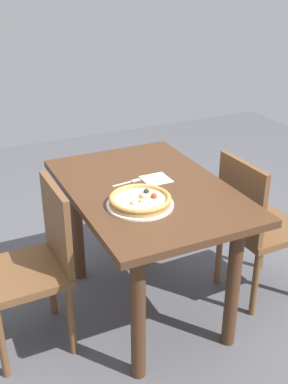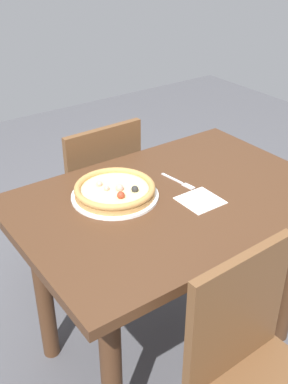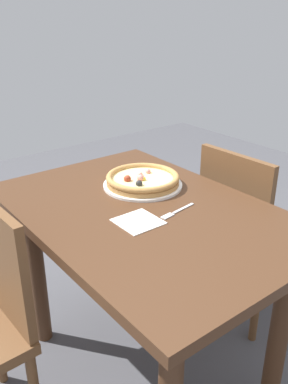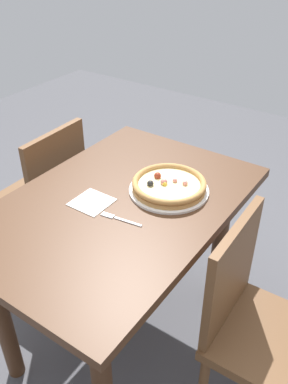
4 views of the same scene
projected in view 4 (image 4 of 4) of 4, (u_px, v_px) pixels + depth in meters
ground_plane at (124, 330)px, 2.00m from camera, size 6.00×6.00×0.00m
dining_table at (119, 229)px, 1.65m from camera, size 1.15×0.78×0.76m
chair_near at (256, 324)px, 1.45m from camera, size 0.41×0.41×0.87m
chair_far at (45, 196)px, 2.12m from camera, size 0.41×0.41×0.87m
plate at (169, 190)px, 1.63m from camera, size 0.32×0.32×0.01m
pizza at (169, 185)px, 1.62m from camera, size 0.29×0.29×0.05m
fork at (118, 218)px, 1.48m from camera, size 0.04×0.17×0.00m
napkin at (92, 202)px, 1.57m from camera, size 0.14×0.14×0.00m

